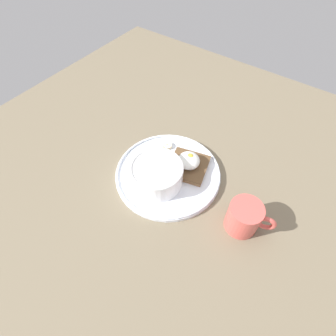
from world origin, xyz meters
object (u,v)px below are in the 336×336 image
(oatmeal_bowl, at_px, (157,174))
(banana_slice_front, at_px, (157,151))
(banana_slice_left, at_px, (167,146))
(coffee_mug, at_px, (244,217))
(toast_slice, at_px, (188,166))
(poached_egg, at_px, (189,160))

(oatmeal_bowl, relative_size, banana_slice_front, 2.77)
(oatmeal_bowl, distance_m, banana_slice_left, 0.12)
(oatmeal_bowl, distance_m, coffee_mug, 0.22)
(oatmeal_bowl, bearing_deg, banana_slice_left, -65.95)
(banana_slice_left, bearing_deg, oatmeal_bowl, 114.05)
(toast_slice, height_order, poached_egg, poached_egg)
(banana_slice_left, bearing_deg, coffee_mug, 161.51)
(toast_slice, relative_size, banana_slice_left, 3.44)
(oatmeal_bowl, height_order, poached_egg, oatmeal_bowl)
(poached_egg, height_order, banana_slice_front, poached_egg)
(banana_slice_front, height_order, coffee_mug, coffee_mug)
(banana_slice_front, xyz_separation_m, coffee_mug, (-0.28, 0.06, 0.02))
(oatmeal_bowl, distance_m, poached_egg, 0.09)
(poached_egg, distance_m, coffee_mug, 0.19)
(banana_slice_front, relative_size, coffee_mug, 0.44)
(banana_slice_front, bearing_deg, poached_egg, -177.53)
(poached_egg, bearing_deg, toast_slice, 85.66)
(poached_egg, relative_size, coffee_mug, 0.55)
(toast_slice, bearing_deg, coffee_mug, 161.20)
(poached_egg, distance_m, banana_slice_front, 0.10)
(poached_egg, bearing_deg, banana_slice_left, -17.62)
(coffee_mug, bearing_deg, oatmeal_bowl, 4.75)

